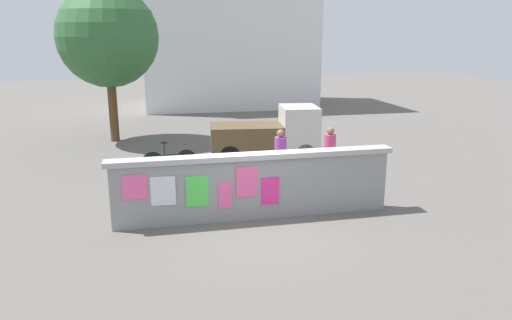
{
  "coord_description": "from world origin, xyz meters",
  "views": [
    {
      "loc": [
        -2.31,
        -10.53,
        4.23
      ],
      "look_at": [
        0.35,
        1.4,
        1.03
      ],
      "focal_mm": 34.04,
      "sensor_mm": 36.0,
      "label": 1
    }
  ],
  "objects": [
    {
      "name": "motorcycle",
      "position": [
        -0.37,
        1.81,
        0.46
      ],
      "size": [
        1.9,
        0.56,
        0.87
      ],
      "color": "black",
      "rests_on": "ground"
    },
    {
      "name": "poster_wall",
      "position": [
        -0.01,
        -0.0,
        0.81
      ],
      "size": [
        6.7,
        0.42,
        1.57
      ],
      "color": "gray",
      "rests_on": "ground"
    },
    {
      "name": "person_walking",
      "position": [
        2.76,
        2.38,
        0.99
      ],
      "size": [
        0.48,
        0.48,
        1.62
      ],
      "color": "yellow",
      "rests_on": "ground"
    },
    {
      "name": "bicycle_near",
      "position": [
        -1.76,
        4.53,
        0.36
      ],
      "size": [
        1.71,
        0.44,
        0.95
      ],
      "color": "black",
      "rests_on": "ground"
    },
    {
      "name": "person_bystander",
      "position": [
        1.27,
        2.36,
        0.99
      ],
      "size": [
        0.47,
        0.47,
        1.62
      ],
      "color": "#BF6626",
      "rests_on": "ground"
    },
    {
      "name": "ground",
      "position": [
        0.0,
        8.0,
        0.0
      ],
      "size": [
        60.0,
        60.0,
        0.0
      ],
      "primitive_type": "plane",
      "color": "#605B56"
    },
    {
      "name": "tree_roadside",
      "position": [
        -3.7,
        9.53,
        4.09
      ],
      "size": [
        3.89,
        3.89,
        6.05
      ],
      "color": "brown",
      "rests_on": "ground"
    },
    {
      "name": "building_background",
      "position": [
        2.46,
        18.75,
        4.48
      ],
      "size": [
        10.1,
        6.16,
        8.91
      ],
      "color": "silver",
      "rests_on": "ground"
    },
    {
      "name": "auto_rickshaw_truck",
      "position": [
        1.67,
        5.13,
        0.9
      ],
      "size": [
        3.75,
        1.89,
        1.85
      ],
      "color": "black",
      "rests_on": "ground"
    }
  ]
}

